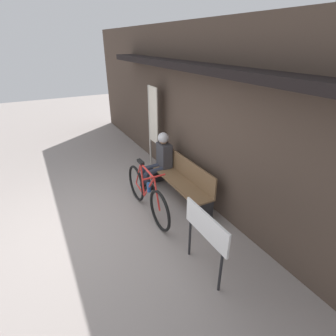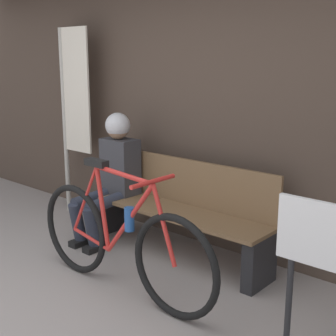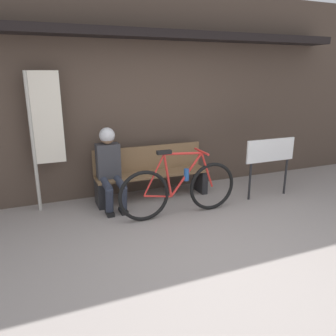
{
  "view_description": "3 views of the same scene",
  "coord_description": "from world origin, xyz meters",
  "px_view_note": "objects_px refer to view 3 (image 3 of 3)",
  "views": [
    {
      "loc": [
        3.81,
        -0.45,
        2.88
      ],
      "look_at": [
        0.08,
        1.54,
        0.82
      ],
      "focal_mm": 28.0,
      "sensor_mm": 36.0,
      "label": 1
    },
    {
      "loc": [
        2.42,
        -1.02,
        1.67
      ],
      "look_at": [
        0.22,
        1.46,
        0.89
      ],
      "focal_mm": 50.0,
      "sensor_mm": 36.0,
      "label": 2
    },
    {
      "loc": [
        -1.69,
        -2.83,
        1.96
      ],
      "look_at": [
        0.04,
        1.44,
        0.61
      ],
      "focal_mm": 35.0,
      "sensor_mm": 36.0,
      "label": 3
    }
  ],
  "objects_px": {
    "banner_pole": "(43,127)",
    "signboard": "(270,154)",
    "bicycle": "(179,189)",
    "park_bench_near": "(152,174)",
    "person_seated": "(110,163)"
  },
  "relations": [
    {
      "from": "park_bench_near",
      "to": "banner_pole",
      "type": "distance_m",
      "value": 1.77
    },
    {
      "from": "banner_pole",
      "to": "signboard",
      "type": "distance_m",
      "value": 3.44
    },
    {
      "from": "person_seated",
      "to": "signboard",
      "type": "relative_size",
      "value": 1.24
    },
    {
      "from": "person_seated",
      "to": "park_bench_near",
      "type": "bearing_deg",
      "value": 9.64
    },
    {
      "from": "bicycle",
      "to": "person_seated",
      "type": "relative_size",
      "value": 1.48
    },
    {
      "from": "bicycle",
      "to": "signboard",
      "type": "height_order",
      "value": "bicycle"
    },
    {
      "from": "park_bench_near",
      "to": "bicycle",
      "type": "distance_m",
      "value": 0.81
    },
    {
      "from": "signboard",
      "to": "bicycle",
      "type": "bearing_deg",
      "value": -175.92
    },
    {
      "from": "signboard",
      "to": "person_seated",
      "type": "bearing_deg",
      "value": 166.97
    },
    {
      "from": "bicycle",
      "to": "person_seated",
      "type": "distance_m",
      "value": 1.11
    },
    {
      "from": "park_bench_near",
      "to": "banner_pole",
      "type": "xyz_separation_m",
      "value": [
        -1.55,
        0.11,
        0.84
      ]
    },
    {
      "from": "bicycle",
      "to": "banner_pole",
      "type": "xyz_separation_m",
      "value": [
        -1.68,
        0.91,
        0.84
      ]
    },
    {
      "from": "bicycle",
      "to": "banner_pole",
      "type": "bearing_deg",
      "value": 151.53
    },
    {
      "from": "park_bench_near",
      "to": "signboard",
      "type": "distance_m",
      "value": 1.91
    },
    {
      "from": "banner_pole",
      "to": "signboard",
      "type": "xyz_separation_m",
      "value": [
        3.3,
        -0.8,
        -0.52
      ]
    }
  ]
}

